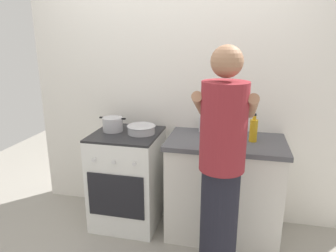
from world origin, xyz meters
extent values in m
plane|color=gray|center=(0.00, 0.00, 0.00)|extent=(6.00, 6.00, 0.00)
cube|color=silver|center=(0.20, 0.50, 1.25)|extent=(3.20, 0.10, 2.50)
cube|color=silver|center=(0.55, 0.15, 0.43)|extent=(0.96, 0.56, 0.86)
cube|color=#4C4C51|center=(0.55, 0.15, 0.88)|extent=(1.00, 0.60, 0.04)
cube|color=white|center=(-0.35, 0.15, 0.44)|extent=(0.60, 0.60, 0.88)
cube|color=#232326|center=(-0.35, 0.15, 0.89)|extent=(0.60, 0.60, 0.02)
cube|color=black|center=(-0.35, -0.16, 0.42)|extent=(0.51, 0.01, 0.40)
cylinder|color=silver|center=(-0.53, -0.16, 0.74)|extent=(0.04, 0.01, 0.04)
cylinder|color=silver|center=(-0.35, -0.16, 0.74)|extent=(0.04, 0.01, 0.04)
cylinder|color=silver|center=(-0.17, -0.16, 0.74)|extent=(0.04, 0.01, 0.04)
cylinder|color=#B2B2B7|center=(-0.49, 0.18, 0.96)|extent=(0.19, 0.19, 0.13)
cube|color=black|center=(-0.60, 0.18, 1.02)|extent=(0.04, 0.02, 0.01)
cube|color=black|center=(-0.38, 0.18, 1.02)|extent=(0.04, 0.02, 0.01)
cylinder|color=#B7B7BC|center=(-0.21, 0.17, 0.94)|extent=(0.25, 0.25, 0.07)
torus|color=#B7B7BC|center=(-0.21, 0.17, 0.97)|extent=(0.26, 0.26, 0.01)
cylinder|color=silver|center=(0.34, 0.36, 0.97)|extent=(0.10, 0.10, 0.14)
cylinder|color=silver|center=(0.35, 0.34, 1.05)|extent=(0.03, 0.02, 0.25)
sphere|color=silver|center=(0.35, 0.34, 1.18)|extent=(0.03, 0.03, 0.03)
cylinder|color=silver|center=(0.35, 0.37, 1.06)|extent=(0.05, 0.03, 0.29)
sphere|color=silver|center=(0.35, 0.37, 1.21)|extent=(0.03, 0.03, 0.03)
cylinder|color=silver|center=(0.34, 0.36, 1.05)|extent=(0.01, 0.04, 0.28)
sphere|color=silver|center=(0.34, 0.36, 1.21)|extent=(0.03, 0.03, 0.03)
cylinder|color=#9E7547|center=(0.34, 0.34, 1.04)|extent=(0.06, 0.02, 0.24)
sphere|color=#9E7547|center=(0.34, 0.34, 1.17)|extent=(0.03, 0.03, 0.03)
cylinder|color=#B7BABF|center=(0.34, 0.36, 1.06)|extent=(0.07, 0.01, 0.28)
sphere|color=#B7BABF|center=(0.34, 0.36, 1.21)|extent=(0.03, 0.03, 0.03)
cylinder|color=silver|center=(0.58, 0.14, 0.94)|extent=(0.04, 0.04, 0.07)
cylinder|color=red|center=(0.58, 0.14, 0.98)|extent=(0.04, 0.04, 0.02)
cylinder|color=gold|center=(0.77, 0.17, 0.99)|extent=(0.07, 0.07, 0.19)
cylinder|color=gold|center=(0.77, 0.17, 1.10)|extent=(0.03, 0.03, 0.04)
cylinder|color=black|center=(0.77, 0.17, 1.13)|extent=(0.03, 0.03, 0.02)
cylinder|color=black|center=(0.55, -0.47, 0.45)|extent=(0.26, 0.26, 0.90)
cylinder|color=maroon|center=(0.55, -0.47, 1.19)|extent=(0.30, 0.30, 0.58)
sphere|color=#A07254|center=(0.55, -0.47, 1.60)|extent=(0.20, 0.20, 0.20)
cylinder|color=#A07254|center=(0.38, -0.33, 1.30)|extent=(0.07, 0.41, 0.24)
cylinder|color=#A07254|center=(0.72, -0.33, 1.30)|extent=(0.07, 0.41, 0.24)
camera|label=1|loc=(0.63, -2.39, 1.74)|focal=33.08mm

